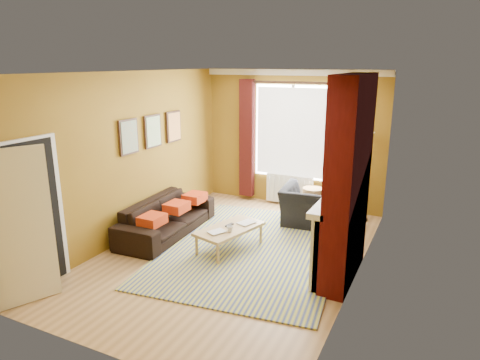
{
  "coord_description": "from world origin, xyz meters",
  "views": [
    {
      "loc": [
        2.8,
        -5.57,
        2.94
      ],
      "look_at": [
        0.0,
        0.25,
        1.15
      ],
      "focal_mm": 32.0,
      "sensor_mm": 36.0,
      "label": 1
    }
  ],
  "objects_px": {
    "sofa": "(167,217)",
    "wicker_stool": "(313,200)",
    "armchair": "(313,206)",
    "floor_lamp": "(366,151)",
    "coffee_table": "(230,230)"
  },
  "relations": [
    {
      "from": "armchair",
      "to": "floor_lamp",
      "type": "height_order",
      "value": "floor_lamp"
    },
    {
      "from": "armchair",
      "to": "coffee_table",
      "type": "distance_m",
      "value": 1.87
    },
    {
      "from": "sofa",
      "to": "floor_lamp",
      "type": "relative_size",
      "value": 1.24
    },
    {
      "from": "armchair",
      "to": "coffee_table",
      "type": "relative_size",
      "value": 0.89
    },
    {
      "from": "sofa",
      "to": "armchair",
      "type": "height_order",
      "value": "armchair"
    },
    {
      "from": "wicker_stool",
      "to": "floor_lamp",
      "type": "xyz_separation_m",
      "value": [
        0.97,
        0.0,
        1.09
      ]
    },
    {
      "from": "floor_lamp",
      "to": "coffee_table",
      "type": "bearing_deg",
      "value": -126.07
    },
    {
      "from": "sofa",
      "to": "armchair",
      "type": "bearing_deg",
      "value": -58.14
    },
    {
      "from": "sofa",
      "to": "armchair",
      "type": "distance_m",
      "value": 2.67
    },
    {
      "from": "armchair",
      "to": "sofa",
      "type": "bearing_deg",
      "value": 29.29
    },
    {
      "from": "sofa",
      "to": "coffee_table",
      "type": "height_order",
      "value": "sofa"
    },
    {
      "from": "armchair",
      "to": "coffee_table",
      "type": "bearing_deg",
      "value": 55.94
    },
    {
      "from": "wicker_stool",
      "to": "floor_lamp",
      "type": "distance_m",
      "value": 1.46
    },
    {
      "from": "sofa",
      "to": "floor_lamp",
      "type": "bearing_deg",
      "value": -56.58
    },
    {
      "from": "sofa",
      "to": "wicker_stool",
      "type": "xyz_separation_m",
      "value": [
        2.0,
        2.17,
        -0.05
      ]
    }
  ]
}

